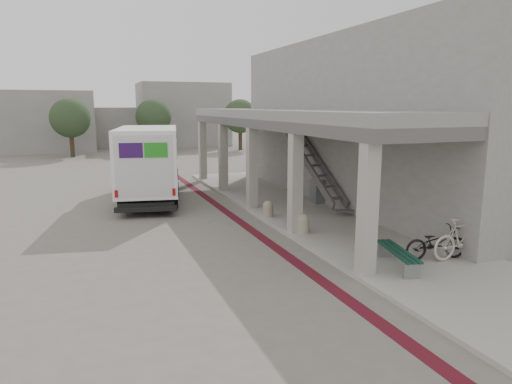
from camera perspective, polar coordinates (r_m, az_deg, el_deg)
name	(u,v)px	position (r m, az deg, el deg)	size (l,w,h in m)	color
ground	(239,247)	(13.87, -2.17, -6.83)	(120.00, 120.00, 0.00)	#676158
bike_lane_stripe	(247,227)	(16.00, -1.08, -4.41)	(0.35, 40.00, 0.01)	#501019
sidewalk	(353,232)	(15.54, 11.99, -4.89)	(4.40, 28.00, 0.12)	#9E9A8E
transit_building	(355,124)	(20.32, 12.23, 8.29)	(7.60, 17.00, 7.00)	gray
distant_backdrop	(95,121)	(48.46, -19.44, 8.39)	(28.00, 10.00, 6.50)	gray
tree_left	(70,118)	(40.55, -22.22, 8.54)	(3.20, 3.20, 4.80)	#38281C
tree_mid	(153,117)	(43.00, -12.70, 9.14)	(3.20, 3.20, 4.80)	#38281C
tree_right	(240,116)	(43.91, -1.99, 9.42)	(3.20, 3.20, 4.80)	#38281C
fedex_truck	(150,161)	(21.06, -13.16, 3.79)	(3.70, 7.96, 3.27)	black
bench	(398,255)	(12.27, 17.27, -7.51)	(0.86, 1.97, 0.45)	gray
bollard_near	(303,223)	(14.90, 5.84, -3.85)	(0.43, 0.43, 0.65)	tan
bollard_far	(268,209)	(16.98, 1.53, -2.08)	(0.40, 0.40, 0.60)	gray
utility_cabinet	(318,191)	(19.51, 7.72, 0.12)	(0.45, 0.60, 1.00)	slate
bicycle_black	(436,243)	(13.17, 21.58, -5.92)	(0.61, 1.74, 0.92)	black
bicycle_cream	(462,238)	(13.47, 24.33, -5.29)	(0.53, 1.89, 1.14)	beige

